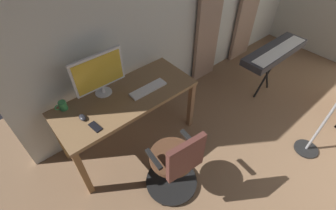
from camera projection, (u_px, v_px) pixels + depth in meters
curtain_right_panel at (210, 11)px, 3.27m from camera, size 0.46×0.06×2.21m
desk at (127, 103)px, 2.62m from camera, size 1.55×0.65×0.75m
office_chair at (175, 165)px, 2.30m from camera, size 0.56×0.56×0.95m
computer_monitor at (99, 73)px, 2.41m from camera, size 0.56×0.18×0.47m
computer_keyboard at (148, 89)px, 2.62m from camera, size 0.43×0.12×0.02m
computer_mouse at (83, 117)px, 2.31m from camera, size 0.06×0.10×0.04m
cell_phone_face_up at (95, 127)px, 2.24m from camera, size 0.08×0.15×0.01m
mug_coffee at (63, 106)px, 2.38m from camera, size 0.12×0.08×0.10m
piano_keyboard at (275, 53)px, 3.23m from camera, size 1.12×0.32×0.78m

